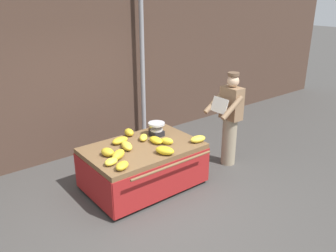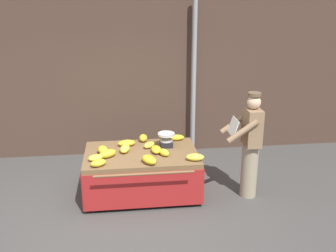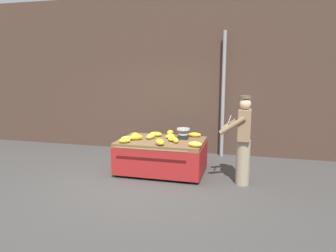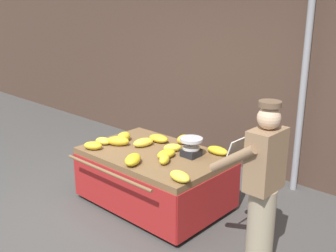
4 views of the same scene
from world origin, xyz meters
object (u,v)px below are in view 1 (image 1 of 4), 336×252
object	(u,v)px
banana_bunch_9	(156,140)
banana_bunch_12	(156,126)
banana_bunch_2	(122,166)
banana_bunch_4	(143,138)
banana_bunch_8	(198,139)
banana_bunch_10	(120,140)
street_pole	(143,68)
banana_bunch_6	(111,162)
banana_cart	(143,157)
weighing_scale	(157,129)
banana_bunch_7	(129,132)
banana_bunch_11	(167,141)
vendor_person	(230,119)
banana_bunch_5	(108,152)
banana_bunch_3	(127,146)
banana_bunch_0	(165,151)
banana_bunch_1	(118,155)

from	to	relation	value
banana_bunch_9	banana_bunch_12	world-z (taller)	banana_bunch_9
banana_bunch_2	banana_bunch_4	bearing A→B (deg)	38.78
banana_bunch_8	banana_bunch_10	size ratio (longest dim) A/B	0.94
street_pole	banana_bunch_6	bearing A→B (deg)	-134.56
banana_bunch_4	banana_bunch_6	distance (m)	0.95
banana_cart	banana_bunch_2	size ratio (longest dim) A/B	7.58
banana_bunch_10	banana_bunch_6	bearing A→B (deg)	-130.68
weighing_scale	banana_cart	bearing A→B (deg)	-154.23
banana_bunch_7	banana_bunch_11	xyz separation A→B (m)	(0.28, -0.68, -0.01)
street_pole	vendor_person	size ratio (longest dim) A/B	1.82
weighing_scale	banana_bunch_7	bearing A→B (deg)	141.40
banana_bunch_9	banana_bunch_11	xyz separation A→B (m)	(0.11, -0.15, 0.00)
weighing_scale	banana_bunch_9	size ratio (longest dim) A/B	1.02
banana_bunch_5	banana_bunch_9	xyz separation A→B (m)	(0.84, -0.06, -0.01)
banana_bunch_3	banana_bunch_10	distance (m)	0.26
banana_cart	banana_bunch_0	world-z (taller)	banana_bunch_0
banana_cart	banana_bunch_3	distance (m)	0.35
banana_bunch_4	banana_bunch_7	xyz separation A→B (m)	(-0.08, 0.31, 0.01)
weighing_scale	banana_bunch_12	size ratio (longest dim) A/B	0.98
vendor_person	banana_bunch_6	bearing A→B (deg)	178.88
street_pole	banana_bunch_5	distance (m)	2.49
street_pole	banana_cart	bearing A→B (deg)	-125.04
banana_bunch_1	banana_bunch_2	world-z (taller)	banana_bunch_1
banana_bunch_4	vendor_person	size ratio (longest dim) A/B	0.13
banana_bunch_7	banana_bunch_10	world-z (taller)	banana_bunch_7
street_pole	vendor_person	bearing A→B (deg)	-74.17
banana_bunch_0	banana_bunch_3	world-z (taller)	banana_bunch_0
weighing_scale	banana_bunch_6	xyz separation A→B (m)	(-1.13, -0.45, -0.07)
banana_bunch_0	banana_bunch_4	bearing A→B (deg)	85.38
banana_bunch_6	banana_bunch_11	bearing A→B (deg)	3.51
street_pole	banana_cart	xyz separation A→B (m)	(-1.14, -1.63, -1.03)
street_pole	banana_bunch_5	size ratio (longest dim) A/B	14.21
banana_bunch_12	vendor_person	world-z (taller)	vendor_person
banana_bunch_3	banana_bunch_4	xyz separation A→B (m)	(0.40, 0.13, -0.01)
banana_bunch_11	street_pole	bearing A→B (deg)	66.29
banana_bunch_11	vendor_person	xyz separation A→B (m)	(1.34, -0.11, 0.10)
banana_bunch_7	banana_bunch_3	bearing A→B (deg)	-126.10
banana_bunch_7	banana_bunch_12	bearing A→B (deg)	-1.67
street_pole	weighing_scale	world-z (taller)	street_pole
weighing_scale	banana_bunch_8	xyz separation A→B (m)	(0.36, -0.63, -0.06)
banana_bunch_7	banana_bunch_6	bearing A→B (deg)	-136.00
street_pole	banana_bunch_7	size ratio (longest dim) A/B	14.74
banana_bunch_9	banana_bunch_12	xyz separation A→B (m)	(0.39, 0.51, -0.00)
banana_bunch_1	banana_bunch_8	bearing A→B (deg)	-12.00
weighing_scale	banana_bunch_1	distance (m)	1.02
banana_bunch_8	banana_bunch_11	xyz separation A→B (m)	(-0.45, 0.24, 0.00)
street_pole	banana_bunch_3	bearing A→B (deg)	-131.64
banana_bunch_0	banana_bunch_1	size ratio (longest dim) A/B	1.01
banana_bunch_8	banana_bunch_12	xyz separation A→B (m)	(-0.16, 0.90, -0.00)
street_pole	banana_bunch_0	distance (m)	2.46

